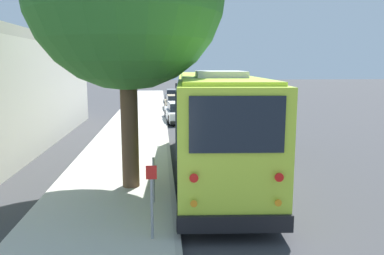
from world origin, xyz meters
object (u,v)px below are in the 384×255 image
(parked_sedan_white, at_px, (180,112))
(sign_post_near, at_px, (152,201))
(sign_post_far, at_px, (154,180))
(parked_sedan_gray, at_px, (174,96))
(parked_sedan_tan, at_px, (176,103))
(shuttle_bus, at_px, (214,118))

(parked_sedan_white, height_order, sign_post_near, sign_post_near)
(sign_post_near, bearing_deg, parked_sedan_white, -4.99)
(parked_sedan_white, distance_m, sign_post_far, 14.94)
(parked_sedan_gray, relative_size, sign_post_near, 2.97)
(parked_sedan_tan, bearing_deg, sign_post_near, 173.56)
(shuttle_bus, relative_size, parked_sedan_white, 2.43)
(shuttle_bus, relative_size, parked_sedan_tan, 2.56)
(shuttle_bus, xyz_separation_m, parked_sedan_tan, (17.61, 0.54, -1.30))
(parked_sedan_white, relative_size, sign_post_near, 2.93)
(parked_sedan_gray, bearing_deg, sign_post_near, 177.93)
(parked_sedan_gray, height_order, sign_post_near, sign_post_near)
(sign_post_near, bearing_deg, parked_sedan_tan, -3.67)
(parked_sedan_gray, distance_m, sign_post_far, 27.63)
(shuttle_bus, bearing_deg, parked_sedan_tan, 5.05)
(parked_sedan_white, height_order, parked_sedan_tan, parked_sedan_white)
(parked_sedan_tan, xyz_separation_m, parked_sedan_gray, (6.86, -0.10, 0.01))
(parked_sedan_tan, relative_size, sign_post_near, 2.78)
(shuttle_bus, xyz_separation_m, sign_post_near, (-5.18, 2.00, -0.94))
(parked_sedan_gray, distance_m, sign_post_near, 29.70)
(parked_sedan_white, xyz_separation_m, sign_post_near, (-16.94, 1.48, 0.35))
(parked_sedan_white, distance_m, parked_sedan_tan, 5.85)
(shuttle_bus, bearing_deg, sign_post_near, 162.24)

